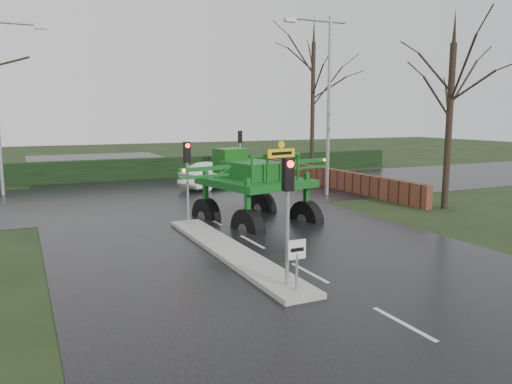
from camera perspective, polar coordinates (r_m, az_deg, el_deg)
name	(u,v)px	position (r m, az deg, el deg)	size (l,w,h in m)	color
ground	(309,273)	(14.91, 6.10, -9.24)	(140.00, 140.00, 0.00)	black
road_main	(199,213)	(23.75, -6.56, -2.43)	(14.00, 80.00, 0.02)	black
road_cross	(165,195)	(29.41, -10.34, -0.35)	(80.00, 12.00, 0.02)	black
median_island	(229,251)	(16.89, -3.05, -6.73)	(1.20, 10.00, 0.16)	gray
hedge_row	(136,169)	(37.04, -13.60, 2.57)	(44.00, 0.90, 1.50)	black
brick_wall	(319,176)	(33.56, 7.22, 1.87)	(0.40, 20.00, 1.20)	#592D1E
keep_left_sign	(297,257)	(12.73, 4.68, -7.41)	(0.50, 0.07, 1.35)	gray
traffic_signal_near	(288,194)	(12.82, 3.67, -0.26)	(0.26, 0.33, 3.52)	gray
traffic_signal_mid	(187,165)	(20.61, -7.86, 3.10)	(0.26, 0.33, 3.52)	gray
traffic_signal_far	(240,144)	(35.04, -1.84, 5.49)	(0.26, 0.33, 3.52)	gray
street_light_right	(324,90)	(28.74, 7.83, 11.47)	(3.85, 0.30, 10.00)	gray
street_light_left_far	(1,90)	(32.11, -27.11, 10.32)	(3.85, 0.30, 10.00)	gray
tree_right_near	(450,103)	(26.19, 21.32, 9.50)	(5.60, 5.60, 9.64)	black
tree_right_far	(313,90)	(38.93, 6.52, 11.52)	(7.00, 7.00, 12.05)	black
crop_sprayer	(244,178)	(19.93, -1.33, 1.59)	(7.83, 5.61, 4.45)	black
white_sedan	(217,188)	(31.75, -4.47, 0.43)	(1.73, 4.96, 1.63)	white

